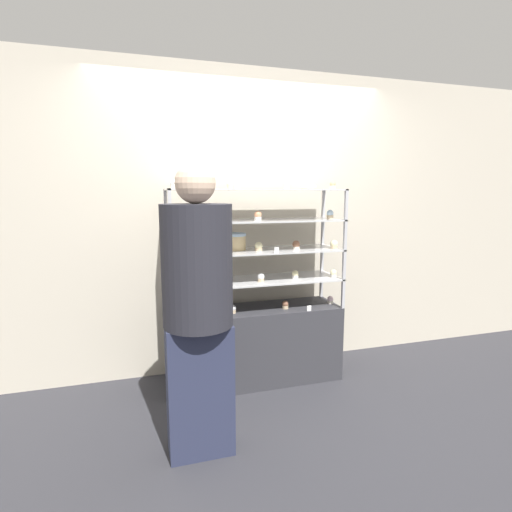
# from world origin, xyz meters

# --- Properties ---
(ground_plane) EXTENTS (20.00, 20.00, 0.00)m
(ground_plane) POSITION_xyz_m (0.00, 0.00, 0.00)
(ground_plane) COLOR #2D2D33
(back_wall) EXTENTS (8.00, 0.05, 2.60)m
(back_wall) POSITION_xyz_m (0.00, 0.36, 1.30)
(back_wall) COLOR beige
(back_wall) RESTS_ON ground_plane
(display_base) EXTENTS (1.39, 0.42, 0.62)m
(display_base) POSITION_xyz_m (0.00, 0.00, 0.31)
(display_base) COLOR #333338
(display_base) RESTS_ON ground_plane
(display_riser_lower) EXTENTS (1.39, 0.42, 0.24)m
(display_riser_lower) POSITION_xyz_m (0.00, 0.00, 0.85)
(display_riser_lower) COLOR #B7B7BC
(display_riser_lower) RESTS_ON display_base
(display_riser_middle) EXTENTS (1.39, 0.42, 0.24)m
(display_riser_middle) POSITION_xyz_m (0.00, 0.00, 1.09)
(display_riser_middle) COLOR #B7B7BC
(display_riser_middle) RESTS_ON display_riser_lower
(display_riser_upper) EXTENTS (1.39, 0.42, 0.24)m
(display_riser_upper) POSITION_xyz_m (0.00, 0.00, 1.33)
(display_riser_upper) COLOR #B7B7BC
(display_riser_upper) RESTS_ON display_riser_middle
(display_riser_top) EXTENTS (1.39, 0.42, 0.24)m
(display_riser_top) POSITION_xyz_m (0.00, 0.00, 1.57)
(display_riser_top) COLOR #B7B7BC
(display_riser_top) RESTS_ON display_riser_upper
(layer_cake_centerpiece) EXTENTS (0.17, 0.17, 0.13)m
(layer_cake_centerpiece) POSITION_xyz_m (-0.16, 0.05, 1.17)
(layer_cake_centerpiece) COLOR #DBBC84
(layer_cake_centerpiece) RESTS_ON display_riser_middle
(sheet_cake_frosted) EXTENTS (0.26, 0.15, 0.06)m
(sheet_cake_frosted) POSITION_xyz_m (-0.36, 0.04, 1.38)
(sheet_cake_frosted) COLOR brown
(sheet_cake_frosted) RESTS_ON display_riser_upper
(cupcake_0) EXTENTS (0.05, 0.05, 0.07)m
(cupcake_0) POSITION_xyz_m (-0.63, -0.10, 0.65)
(cupcake_0) COLOR #CCB28C
(cupcake_0) RESTS_ON display_base
(cupcake_1) EXTENTS (0.05, 0.05, 0.07)m
(cupcake_1) POSITION_xyz_m (-0.21, -0.07, 0.65)
(cupcake_1) COLOR #CCB28C
(cupcake_1) RESTS_ON display_base
(cupcake_2) EXTENTS (0.05, 0.05, 0.07)m
(cupcake_2) POSITION_xyz_m (0.23, -0.08, 0.65)
(cupcake_2) COLOR #CCB28C
(cupcake_2) RESTS_ON display_base
(cupcake_3) EXTENTS (0.05, 0.05, 0.07)m
(cupcake_3) POSITION_xyz_m (0.65, -0.04, 0.65)
(cupcake_3) COLOR beige
(cupcake_3) RESTS_ON display_base
(price_tag_0) EXTENTS (0.04, 0.00, 0.04)m
(price_tag_0) POSITION_xyz_m (0.39, -0.19, 0.64)
(price_tag_0) COLOR white
(price_tag_0) RESTS_ON display_base
(cupcake_4) EXTENTS (0.05, 0.05, 0.07)m
(cupcake_4) POSITION_xyz_m (-0.65, -0.11, 0.90)
(cupcake_4) COLOR beige
(cupcake_4) RESTS_ON display_riser_lower
(cupcake_5) EXTENTS (0.05, 0.05, 0.07)m
(cupcake_5) POSITION_xyz_m (-0.33, -0.11, 0.90)
(cupcake_5) COLOR white
(cupcake_5) RESTS_ON display_riser_lower
(cupcake_6) EXTENTS (0.05, 0.05, 0.07)m
(cupcake_6) POSITION_xyz_m (0.01, -0.09, 0.90)
(cupcake_6) COLOR #CCB28C
(cupcake_6) RESTS_ON display_riser_lower
(cupcake_7) EXTENTS (0.05, 0.05, 0.07)m
(cupcake_7) POSITION_xyz_m (0.32, -0.06, 0.90)
(cupcake_7) COLOR white
(cupcake_7) RESTS_ON display_riser_lower
(cupcake_8) EXTENTS (0.05, 0.05, 0.07)m
(cupcake_8) POSITION_xyz_m (0.64, -0.11, 0.90)
(cupcake_8) COLOR white
(cupcake_8) RESTS_ON display_riser_lower
(price_tag_1) EXTENTS (0.04, 0.00, 0.04)m
(price_tag_1) POSITION_xyz_m (-0.43, -0.19, 0.88)
(price_tag_1) COLOR white
(price_tag_1) RESTS_ON display_riser_lower
(cupcake_9) EXTENTS (0.06, 0.06, 0.07)m
(cupcake_9) POSITION_xyz_m (-0.63, -0.07, 1.14)
(cupcake_9) COLOR white
(cupcake_9) RESTS_ON display_riser_middle
(cupcake_10) EXTENTS (0.06, 0.06, 0.07)m
(cupcake_10) POSITION_xyz_m (-0.31, -0.04, 1.14)
(cupcake_10) COLOR beige
(cupcake_10) RESTS_ON display_riser_middle
(cupcake_11) EXTENTS (0.06, 0.06, 0.07)m
(cupcake_11) POSITION_xyz_m (0.01, -0.05, 1.14)
(cupcake_11) COLOR #CCB28C
(cupcake_11) RESTS_ON display_riser_middle
(cupcake_12) EXTENTS (0.06, 0.06, 0.07)m
(cupcake_12) POSITION_xyz_m (0.33, -0.05, 1.14)
(cupcake_12) COLOR beige
(cupcake_12) RESTS_ON display_riser_middle
(cupcake_13) EXTENTS (0.06, 0.06, 0.07)m
(cupcake_13) POSITION_xyz_m (0.64, -0.11, 1.14)
(cupcake_13) COLOR #CCB28C
(cupcake_13) RESTS_ON display_riser_middle
(price_tag_2) EXTENTS (0.04, 0.00, 0.04)m
(price_tag_2) POSITION_xyz_m (0.11, -0.19, 1.13)
(price_tag_2) COLOR white
(price_tag_2) RESTS_ON display_riser_middle
(cupcake_14) EXTENTS (0.06, 0.06, 0.07)m
(cupcake_14) POSITION_xyz_m (-0.64, -0.07, 1.38)
(cupcake_14) COLOR beige
(cupcake_14) RESTS_ON display_riser_upper
(cupcake_15) EXTENTS (0.06, 0.06, 0.07)m
(cupcake_15) POSITION_xyz_m (-0.01, -0.08, 1.38)
(cupcake_15) COLOR white
(cupcake_15) RESTS_ON display_riser_upper
(cupcake_16) EXTENTS (0.06, 0.06, 0.07)m
(cupcake_16) POSITION_xyz_m (0.63, -0.04, 1.38)
(cupcake_16) COLOR #CCB28C
(cupcake_16) RESTS_ON display_riser_upper
(price_tag_3) EXTENTS (0.04, 0.00, 0.04)m
(price_tag_3) POSITION_xyz_m (-0.54, -0.19, 1.37)
(price_tag_3) COLOR white
(price_tag_3) RESTS_ON display_riser_upper
(cupcake_17) EXTENTS (0.05, 0.05, 0.06)m
(cupcake_17) POSITION_xyz_m (-0.65, -0.11, 1.62)
(cupcake_17) COLOR beige
(cupcake_17) RESTS_ON display_riser_top
(cupcake_18) EXTENTS (0.05, 0.05, 0.06)m
(cupcake_18) POSITION_xyz_m (-0.22, -0.04, 1.62)
(cupcake_18) COLOR #CCB28C
(cupcake_18) RESTS_ON display_riser_top
(cupcake_19) EXTENTS (0.05, 0.05, 0.06)m
(cupcake_19) POSITION_xyz_m (0.21, -0.11, 1.62)
(cupcake_19) COLOR beige
(cupcake_19) RESTS_ON display_riser_top
(cupcake_20) EXTENTS (0.05, 0.05, 0.06)m
(cupcake_20) POSITION_xyz_m (0.63, -0.07, 1.62)
(cupcake_20) COLOR white
(cupcake_20) RESTS_ON display_riser_top
(price_tag_4) EXTENTS (0.04, 0.00, 0.04)m
(price_tag_4) POSITION_xyz_m (-0.20, -0.19, 1.61)
(price_tag_4) COLOR white
(price_tag_4) RESTS_ON display_riser_top
(donut_glazed) EXTENTS (0.12, 0.12, 0.03)m
(donut_glazed) POSITION_xyz_m (0.43, -0.04, 1.60)
(donut_glazed) COLOR #EFE5CC
(donut_glazed) RESTS_ON display_riser_top
(customer_figure) EXTENTS (0.40, 0.40, 1.72)m
(customer_figure) POSITION_xyz_m (-0.59, -0.80, 0.92)
(customer_figure) COLOR #282D47
(customer_figure) RESTS_ON ground_plane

